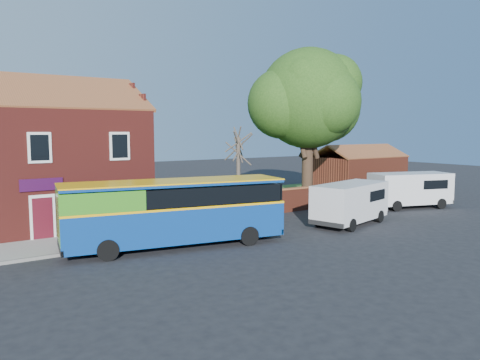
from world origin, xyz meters
TOP-DOWN VIEW (x-y plane):
  - ground at (0.00, 0.00)m, footprint 120.00×120.00m
  - pavement at (-7.00, 5.75)m, footprint 18.00×3.50m
  - kerb at (-7.00, 4.00)m, footprint 18.00×0.15m
  - grass_strip at (13.00, 13.00)m, footprint 26.00×12.00m
  - shop_building at (-7.02, 11.50)m, footprint 12.30×8.13m
  - boundary_wall at (13.00, 7.00)m, footprint 22.00×0.38m
  - outbuilding at (22.00, 13.00)m, footprint 8.20×5.06m
  - bus at (-2.48, 2.79)m, footprint 10.52×4.36m
  - van_near at (8.60, 1.74)m, footprint 5.81×3.46m
  - van_far at (16.58, 3.46)m, footprint 6.01×3.87m
  - large_tree at (12.65, 9.94)m, footprint 9.51×7.52m
  - bare_tree at (6.76, 10.59)m, footprint 2.03×2.42m

SIDE VIEW (x-z plane):
  - ground at x=0.00m, z-range 0.00..0.00m
  - grass_strip at x=13.00m, z-range 0.00..0.04m
  - pavement at x=-7.00m, z-range 0.00..0.12m
  - kerb at x=-7.00m, z-range 0.00..0.14m
  - boundary_wall at x=13.00m, z-range 0.01..1.61m
  - van_near at x=8.60m, z-range 0.14..2.54m
  - van_far at x=16.58m, z-range 0.15..2.60m
  - outbuilding at x=22.00m, z-range -0.48..3.69m
  - bus at x=-2.48m, z-range 0.21..3.33m
  - bare_tree at x=6.76m, z-range 0.07..5.50m
  - shop_building at x=-7.02m, z-range -1.84..8.66m
  - large_tree at x=12.65m, z-range 1.79..13.39m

